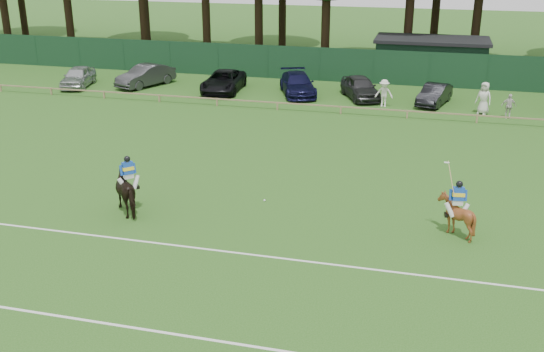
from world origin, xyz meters
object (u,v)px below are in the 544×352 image
(estate_black, at_px, (434,94))
(utility_shed, at_px, (431,58))
(sedan_navy, at_px, (298,84))
(polo_ball, at_px, (264,200))
(horse_chestnut, at_px, (456,216))
(spectator_left, at_px, (384,93))
(horse_dark, at_px, (130,190))
(suv_black, at_px, (223,81))
(sedan_silver, at_px, (78,77))
(spectator_right, at_px, (484,98))
(spectator_mid, at_px, (509,106))
(sedan_grey, at_px, (146,76))
(hatch_grey, at_px, (360,87))

(estate_black, relative_size, utility_shed, 0.47)
(sedan_navy, xyz_separation_m, polo_ball, (2.66, -18.65, -0.68))
(horse_chestnut, height_order, spectator_left, spectator_left)
(horse_dark, bearing_deg, suv_black, -126.57)
(utility_shed, bearing_deg, sedan_navy, -138.20)
(horse_chestnut, relative_size, polo_ball, 16.93)
(sedan_silver, xyz_separation_m, spectator_right, (27.90, -0.55, 0.27))
(horse_dark, xyz_separation_m, sedan_navy, (2.21, 20.95, -0.17))
(spectator_right, relative_size, utility_shed, 0.24)
(horse_chestnut, xyz_separation_m, sedan_silver, (-26.05, 18.35, -0.04))
(spectator_left, distance_m, spectator_mid, 7.51)
(horse_chestnut, xyz_separation_m, sedan_grey, (-21.41, 19.72, 0.00))
(horse_chestnut, relative_size, utility_shed, 0.18)
(sedan_grey, bearing_deg, sedan_silver, -140.81)
(spectator_mid, bearing_deg, polo_ball, -131.97)
(spectator_right, bearing_deg, horse_chestnut, -68.43)
(horse_dark, distance_m, sedan_silver, 23.72)
(horse_chestnut, xyz_separation_m, hatch_grey, (-5.91, 19.87, -0.01))
(polo_ball, bearing_deg, estate_black, 70.46)
(spectator_mid, bearing_deg, suv_black, 165.04)
(sedan_silver, xyz_separation_m, spectator_left, (21.85, -0.27, 0.15))
(hatch_grey, relative_size, spectator_left, 2.54)
(horse_chestnut, bearing_deg, estate_black, -94.45)
(estate_black, distance_m, utility_shed, 8.21)
(estate_black, distance_m, spectator_left, 3.42)
(suv_black, height_order, hatch_grey, hatch_grey)
(suv_black, bearing_deg, utility_shed, 25.99)
(hatch_grey, height_order, spectator_left, spectator_left)
(suv_black, bearing_deg, sedan_silver, -178.17)
(suv_black, bearing_deg, spectator_right, -10.04)
(estate_black, bearing_deg, spectator_mid, -13.05)
(estate_black, bearing_deg, sedan_grey, -165.65)
(horse_dark, xyz_separation_m, spectator_left, (8.21, 19.13, -0.03))
(estate_black, xyz_separation_m, utility_shed, (-0.49, 8.15, 0.89))
(horse_chestnut, bearing_deg, hatch_grey, -81.04)
(hatch_grey, xyz_separation_m, spectator_mid, (9.17, -2.71, -0.01))
(suv_black, relative_size, spectator_right, 2.62)
(hatch_grey, xyz_separation_m, polo_ball, (-1.63, -18.62, -0.71))
(suv_black, bearing_deg, spectator_left, -11.61)
(horse_dark, relative_size, sedan_silver, 0.50)
(horse_chestnut, height_order, sedan_navy, horse_chestnut)
(horse_dark, bearing_deg, sedan_silver, -99.79)
(sedan_silver, height_order, spectator_left, spectator_left)
(hatch_grey, height_order, spectator_right, spectator_right)
(polo_ball, bearing_deg, sedan_grey, 126.90)
(estate_black, relative_size, polo_ball, 43.90)
(sedan_silver, distance_m, suv_black, 10.69)
(horse_dark, distance_m, estate_black, 23.44)
(hatch_grey, bearing_deg, horse_chestnut, -98.31)
(sedan_grey, relative_size, utility_shed, 0.55)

